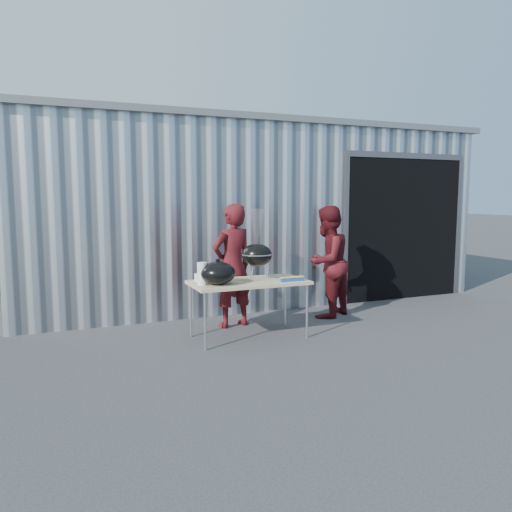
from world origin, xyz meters
name	(u,v)px	position (x,y,z in m)	size (l,w,h in m)	color
ground	(278,344)	(0.00, 0.00, 0.00)	(80.00, 80.00, 0.00)	#303032
building	(225,211)	(0.92, 4.59, 1.54)	(8.20, 6.20, 3.10)	silver
folding_table	(249,284)	(-0.23, 0.42, 0.71)	(1.50, 0.75, 0.75)	tan
kettle_grill	(257,248)	(-0.10, 0.45, 1.18)	(0.41, 0.41, 0.93)	black
grill_lid	(218,273)	(-0.68, 0.32, 0.89)	(0.44, 0.44, 0.32)	black
paper_towels	(202,274)	(-0.87, 0.37, 0.89)	(0.12, 0.12, 0.28)	white
white_tub	(203,278)	(-0.78, 0.61, 0.80)	(0.20, 0.15, 0.10)	white
foil_box	(292,279)	(0.28, 0.17, 0.78)	(0.32, 0.05, 0.06)	#193DA4
person_cook	(232,266)	(-0.22, 1.05, 0.87)	(0.63, 0.42, 1.74)	#490F14
person_bystander	(327,262)	(1.31, 1.03, 0.85)	(0.83, 0.64, 1.70)	#490F14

